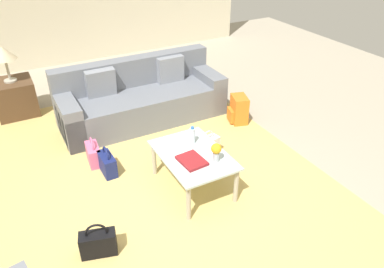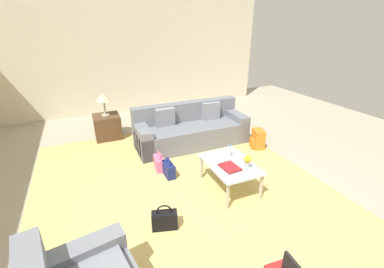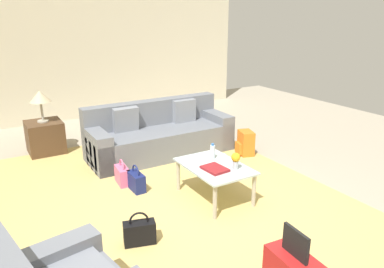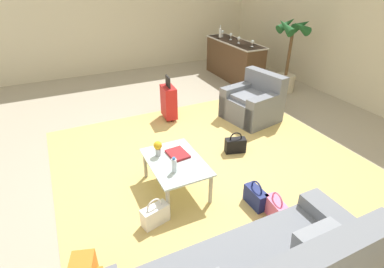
{
  "view_description": "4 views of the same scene",
  "coord_description": "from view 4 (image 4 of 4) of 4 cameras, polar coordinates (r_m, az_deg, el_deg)",
  "views": [
    {
      "loc": [
        -2.49,
        1.07,
        2.7
      ],
      "look_at": [
        0.05,
        -0.3,
        0.94
      ],
      "focal_mm": 35.0,
      "sensor_mm": 36.0,
      "label": 1
    },
    {
      "loc": [
        -2.49,
        1.39,
        2.4
      ],
      "look_at": [
        0.38,
        0.14,
        1.05
      ],
      "focal_mm": 24.0,
      "sensor_mm": 36.0,
      "label": 2
    },
    {
      "loc": [
        -3.11,
        1.92,
        2.24
      ],
      "look_at": [
        0.58,
        -0.28,
        0.84
      ],
      "focal_mm": 35.0,
      "sensor_mm": 36.0,
      "label": 3
    },
    {
      "loc": [
        3.31,
        -1.66,
        2.61
      ],
      "look_at": [
        0.73,
        -0.43,
        0.99
      ],
      "focal_mm": 28.0,
      "sensor_mm": 36.0,
      "label": 4
    }
  ],
  "objects": [
    {
      "name": "water_bottle",
      "position": [
        3.57,
        -3.43,
        -5.96
      ],
      "size": [
        0.06,
        0.06,
        0.2
      ],
      "color": "silver",
      "rests_on": "coffee_table"
    },
    {
      "name": "wine_glass_right_of_centre",
      "position": [
        7.65,
        8.92,
        17.5
      ],
      "size": [
        0.08,
        0.08,
        0.15
      ],
      "color": "silver",
      "rests_on": "bar_console"
    },
    {
      "name": "handbag_black",
      "position": [
        4.78,
        8.25,
        -2.09
      ],
      "size": [
        0.22,
        0.35,
        0.36
      ],
      "color": "black",
      "rests_on": "ground"
    },
    {
      "name": "ground_plane",
      "position": [
        4.53,
        0.88,
        -5.67
      ],
      "size": [
        12.0,
        12.0,
        0.0
      ],
      "primitive_type": "plane",
      "color": "#A89E89"
    },
    {
      "name": "wine_bottle_clear",
      "position": [
        8.25,
        5.39,
        18.63
      ],
      "size": [
        0.07,
        0.07,
        0.3
      ],
      "color": "silver",
      "rests_on": "bar_console"
    },
    {
      "name": "coffee_table_book",
      "position": [
        3.91,
        -2.76,
        -3.8
      ],
      "size": [
        0.32,
        0.26,
        0.03
      ],
      "primitive_type": "cube",
      "rotation": [
        0.0,
        0.0,
        0.08
      ],
      "color": "maroon",
      "rests_on": "coffee_table"
    },
    {
      "name": "wine_glass_rightmost",
      "position": [
        7.34,
        11.45,
        16.79
      ],
      "size": [
        0.08,
        0.08,
        0.15
      ],
      "color": "silver",
      "rests_on": "bar_console"
    },
    {
      "name": "wine_glass_left_of_centre",
      "position": [
        8.04,
        7.43,
        18.17
      ],
      "size": [
        0.08,
        0.08,
        0.15
      ],
      "color": "silver",
      "rests_on": "bar_console"
    },
    {
      "name": "wine_glass_leftmost",
      "position": [
        8.41,
        5.8,
        18.76
      ],
      "size": [
        0.08,
        0.08,
        0.15
      ],
      "color": "silver",
      "rests_on": "bar_console"
    },
    {
      "name": "potted_palm",
      "position": [
        7.27,
        17.96,
        13.91
      ],
      "size": [
        0.64,
        0.64,
        1.67
      ],
      "color": "#BCB299",
      "rests_on": "ground"
    },
    {
      "name": "handbag_navy",
      "position": [
        3.83,
        12.02,
        -11.6
      ],
      "size": [
        0.32,
        0.15,
        0.36
      ],
      "color": "navy",
      "rests_on": "ground"
    },
    {
      "name": "handbag_white",
      "position": [
        3.55,
        -7.04,
        -15.02
      ],
      "size": [
        0.21,
        0.34,
        0.36
      ],
      "color": "white",
      "rests_on": "ground"
    },
    {
      "name": "coffee_table",
      "position": [
        3.84,
        -3.13,
        -5.92
      ],
      "size": [
        0.95,
        0.66,
        0.45
      ],
      "color": "silver",
      "rests_on": "ground"
    },
    {
      "name": "handbag_pink",
      "position": [
        3.73,
        15.67,
        -13.57
      ],
      "size": [
        0.33,
        0.17,
        0.36
      ],
      "color": "pink",
      "rests_on": "ground"
    },
    {
      "name": "wall_left",
      "position": [
        8.6,
        -15.34,
        21.46
      ],
      "size": [
        0.12,
        8.0,
        3.1
      ],
      "primitive_type": "cube",
      "color": "beige",
      "rests_on": "ground"
    },
    {
      "name": "flower_vase",
      "position": [
        3.87,
        -6.52,
        -2.52
      ],
      "size": [
        0.11,
        0.11,
        0.21
      ],
      "color": "#B2B7BC",
      "rests_on": "coffee_table"
    },
    {
      "name": "armchair",
      "position": [
        5.85,
        11.68,
        5.62
      ],
      "size": [
        1.03,
        0.99,
        0.88
      ],
      "color": "slate",
      "rests_on": "ground"
    },
    {
      "name": "bar_console",
      "position": [
        7.98,
        7.97,
        13.84
      ],
      "size": [
        1.93,
        0.6,
        0.96
      ],
      "color": "#513823",
      "rests_on": "ground"
    },
    {
      "name": "area_rug",
      "position": [
        4.19,
        7.06,
        -9.17
      ],
      "size": [
        5.2,
        4.4,
        0.01
      ],
      "primitive_type": "cube",
      "color": "tan",
      "rests_on": "ground"
    },
    {
      "name": "suitcase_red",
      "position": [
        5.71,
        -4.46,
        6.19
      ],
      "size": [
        0.42,
        0.25,
        0.85
      ],
      "color": "red",
      "rests_on": "ground"
    }
  ]
}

